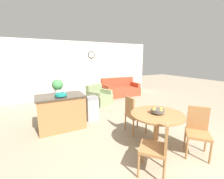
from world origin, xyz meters
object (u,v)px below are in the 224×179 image
Objects in this scene: dining_table at (157,121)px; dining_chair_near_left at (158,145)px; fruit_bowl at (158,111)px; dining_chair_far_side at (133,113)px; potted_plant at (58,86)px; kitchen_island at (61,112)px; trash_bin at (92,108)px; couch at (120,90)px; armchair at (99,97)px; teal_bowl at (61,95)px; dining_chair_near_right at (198,129)px.

dining_chair_near_left is at bearing -132.27° from dining_table.
dining_chair_far_side is at bearing 92.77° from fruit_bowl.
fruit_bowl is 0.67× the size of potted_plant.
dining_chair_far_side is at bearing 28.15° from dining_chair_near_left.
kitchen_island is 1.65× the size of trash_bin.
dining_table is 0.78m from dining_chair_near_left.
dining_table is 1.14× the size of dining_chair_near_left.
trash_bin is 3.33m from couch.
trash_bin is at bearing 51.39° from dining_chair_near_left.
fruit_bowl is 2.53m from kitchen_island.
potted_plant reaches higher than armchair.
teal_bowl is (-0.00, -0.17, 0.51)m from kitchen_island.
dining_chair_near_right is 2.88m from trash_bin.
trash_bin is at bearing -150.36° from dining_chair_far_side.
teal_bowl reaches higher than kitchen_island.
teal_bowl is 0.74× the size of potted_plant.
dining_chair_far_side is (-0.61, 1.30, 0.00)m from dining_chair_near_right.
dining_table is 0.78m from dining_chair_near_right.
fruit_bowl is at bearing -47.00° from teal_bowl.
fruit_bowl is (0.52, 0.58, 0.31)m from dining_chair_near_left.
armchair is at bearing 178.81° from dining_chair_far_side.
dining_chair_far_side is 3.19× the size of teal_bowl.
fruit_bowl is 0.25× the size of armchair.
armchair is at bearing 44.97° from teal_bowl.
teal_bowl is 0.40× the size of trash_bin.
teal_bowl is at bearing 2.06° from dining_chair_near_right.
dining_chair_far_side is 3.54× the size of fruit_bowl.
fruit_bowl reaches higher than armchair.
armchair is at bearing 87.41° from dining_table.
dining_chair_near_right reaches higher than trash_bin.
kitchen_island reaches higher than trash_bin.
dining_table is 2.71× the size of potted_plant.
potted_plant is at bearing 70.25° from dining_chair_near_left.
teal_bowl is 0.43m from potted_plant.
teal_bowl is 2.61m from armchair.
dining_chair_near_left is at bearing -64.66° from teal_bowl.
dining_chair_far_side is 0.51× the size of couch.
dining_chair_near_left is at bearing 50.65° from dining_chair_near_right.
teal_bowl is at bearing -160.68° from armchair.
dining_chair_near_left is 2.60m from teal_bowl.
fruit_bowl is 0.90× the size of teal_bowl.
couch is (3.33, 2.63, -0.68)m from teal_bowl.
dining_table is at bearing -47.02° from teal_bowl.
dining_chair_near_right is at bearing -109.75° from armchair.
trash_bin is (-0.16, 2.64, -0.15)m from dining_chair_near_left.
dining_table is 4.05× the size of fruit_bowl.
dining_chair_near_left is at bearing -67.67° from potted_plant.
potted_plant is (-0.02, 0.22, 0.68)m from kitchen_island.
dining_chair_near_left reaches higher than trash_bin.
potted_plant is (-2.21, 2.65, 0.62)m from dining_chair_near_right.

